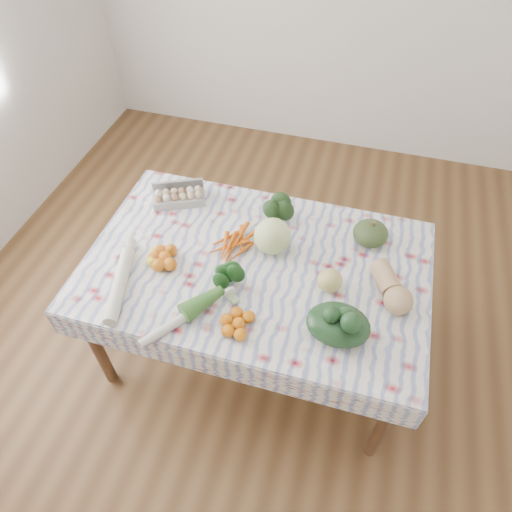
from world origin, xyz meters
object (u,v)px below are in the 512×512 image
butternut_squash (392,286)px  grapefruit (330,281)px  cabbage (272,236)px  dining_table (256,275)px  egg_carton (179,198)px  kabocha_squash (371,233)px

butternut_squash → grapefruit: (-0.27, -0.04, -0.01)m
cabbage → butternut_squash: cabbage is taller
dining_table → egg_carton: (-0.53, 0.31, 0.12)m
egg_carton → butternut_squash: size_ratio=1.01×
kabocha_squash → grapefruit: bearing=-112.1°
butternut_squash → grapefruit: bearing=160.1°
egg_carton → kabocha_squash: bearing=-25.0°
dining_table → grapefruit: grapefruit is taller
egg_carton → cabbage: (0.58, -0.19, 0.05)m
kabocha_squash → grapefruit: kabocha_squash is taller
cabbage → butternut_squash: size_ratio=0.66×
dining_table → egg_carton: 0.62m
egg_carton → butternut_squash: butternut_squash is taller
dining_table → kabocha_squash: (0.51, 0.31, 0.14)m
egg_carton → grapefruit: (0.89, -0.36, 0.02)m
kabocha_squash → cabbage: size_ratio=0.97×
egg_carton → grapefruit: size_ratio=2.47×
kabocha_squash → cabbage: 0.50m
grapefruit → egg_carton: bearing=158.1°
dining_table → butternut_squash: size_ratio=5.75×
egg_carton → grapefruit: grapefruit is taller
dining_table → grapefruit: (0.37, -0.05, 0.14)m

